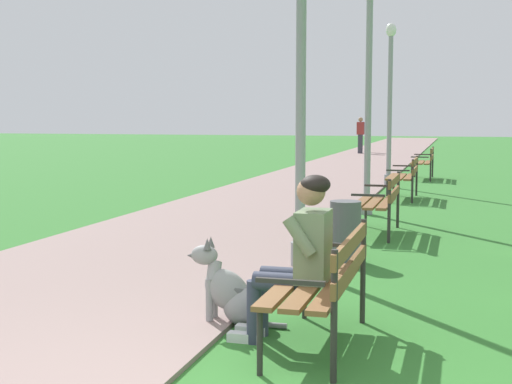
% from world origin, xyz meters
% --- Properties ---
extents(paved_path, '(3.65, 60.00, 0.04)m').
position_xyz_m(paved_path, '(-2.08, 24.00, 0.02)').
color(paved_path, gray).
rests_on(paved_path, ground).
extents(park_bench_near, '(0.55, 1.50, 0.85)m').
position_xyz_m(park_bench_near, '(0.54, 1.51, 0.51)').
color(park_bench_near, brown).
rests_on(park_bench_near, ground).
extents(park_bench_mid, '(0.55, 1.50, 0.85)m').
position_xyz_m(park_bench_mid, '(0.38, 6.70, 0.51)').
color(park_bench_mid, brown).
rests_on(park_bench_mid, ground).
extents(park_bench_far, '(0.55, 1.50, 0.85)m').
position_xyz_m(park_bench_far, '(0.39, 11.32, 0.51)').
color(park_bench_far, brown).
rests_on(park_bench_far, ground).
extents(park_bench_furthest, '(0.55, 1.50, 0.85)m').
position_xyz_m(park_bench_furthest, '(0.54, 16.19, 0.51)').
color(park_bench_furthest, brown).
rests_on(park_bench_furthest, ground).
extents(person_seated_on_near_bench, '(0.74, 0.49, 1.25)m').
position_xyz_m(person_seated_on_near_bench, '(0.33, 1.55, 0.68)').
color(person_seated_on_near_bench, '#33384C').
rests_on(person_seated_on_near_bench, ground).
extents(dog_grey, '(0.83, 0.29, 0.71)m').
position_xyz_m(dog_grey, '(-0.27, 1.85, 0.26)').
color(dog_grey, gray).
rests_on(dog_grey, ground).
extents(lamp_post_near, '(0.24, 0.24, 4.63)m').
position_xyz_m(lamp_post_near, '(-0.21, 4.08, 2.39)').
color(lamp_post_near, gray).
rests_on(lamp_post_near, ground).
extents(lamp_post_mid, '(0.24, 0.24, 3.90)m').
position_xyz_m(lamp_post_mid, '(-0.07, 8.77, 2.02)').
color(lamp_post_mid, gray).
rests_on(lamp_post_mid, ground).
extents(lamp_post_far, '(0.24, 0.24, 3.84)m').
position_xyz_m(lamp_post_far, '(-0.19, 13.75, 1.99)').
color(lamp_post_far, gray).
rests_on(lamp_post_far, ground).
extents(litter_bin, '(0.36, 0.36, 0.70)m').
position_xyz_m(litter_bin, '(0.19, 4.67, 0.35)').
color(litter_bin, '#515156').
rests_on(litter_bin, ground).
extents(pedestrian_distant, '(0.32, 0.22, 1.65)m').
position_xyz_m(pedestrian_distant, '(-2.70, 29.68, 0.84)').
color(pedestrian_distant, '#383842').
rests_on(pedestrian_distant, ground).
extents(pedestrian_further_distant, '(0.32, 0.22, 1.65)m').
position_xyz_m(pedestrian_further_distant, '(-2.88, 28.75, 0.84)').
color(pedestrian_further_distant, '#383842').
rests_on(pedestrian_further_distant, ground).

